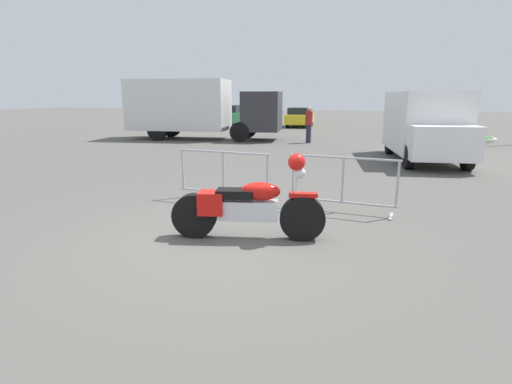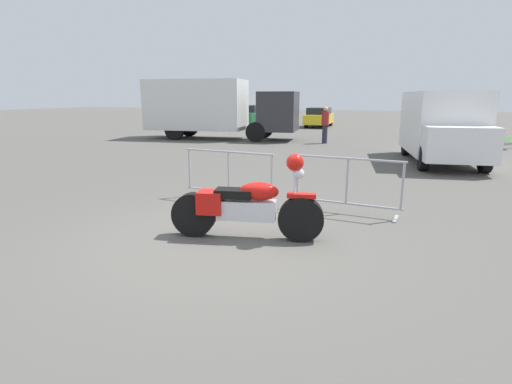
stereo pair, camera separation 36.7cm
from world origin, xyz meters
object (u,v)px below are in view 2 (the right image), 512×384
object	(u,v)px
crowd_barrier_near	(229,176)
parked_car_yellow	(319,117)
box_truck	(213,107)
parked_car_green	(249,115)
pedestrian	(325,124)
motorcycle	(246,206)
delivery_van	(442,125)
crowd_barrier_far	(347,185)
parked_car_blue	(282,117)

from	to	relation	value
crowd_barrier_near	parked_car_yellow	distance (m)	21.70
box_truck	parked_car_green	world-z (taller)	box_truck
crowd_barrier_near	parked_car_yellow	xyz separation A→B (m)	(-3.03, 21.49, 0.14)
pedestrian	motorcycle	bearing A→B (deg)	-137.04
delivery_van	parked_car_green	size ratio (longest dim) A/B	1.15
motorcycle	parked_car_green	bearing A→B (deg)	99.03
parked_car_green	pedestrian	size ratio (longest dim) A/B	2.71
motorcycle	box_truck	world-z (taller)	box_truck
delivery_van	parked_car_yellow	xyz separation A→B (m)	(-7.35, 14.14, -0.55)
box_truck	parked_car_yellow	bearing A→B (deg)	63.97
crowd_barrier_near	motorcycle	bearing A→B (deg)	-57.67
box_truck	parked_car_yellow	xyz separation A→B (m)	(3.20, 10.26, -0.94)
crowd_barrier_far	parked_car_blue	size ratio (longest dim) A/B	0.50
motorcycle	crowd_barrier_far	distance (m)	2.28
motorcycle	delivery_van	bearing A→B (deg)	57.92
crowd_barrier_far	delivery_van	bearing A→B (deg)	75.55
crowd_barrier_near	pedestrian	size ratio (longest dim) A/B	1.21
box_truck	pedestrian	distance (m)	5.85
parked_car_yellow	pedestrian	bearing A→B (deg)	-169.93
crowd_barrier_far	parked_car_blue	bearing A→B (deg)	111.02
parked_car_blue	parked_car_yellow	size ratio (longest dim) A/B	0.99
crowd_barrier_far	pedestrian	size ratio (longest dim) A/B	1.21
crowd_barrier_near	pedestrian	bearing A→B (deg)	92.10
box_truck	parked_car_yellow	world-z (taller)	box_truck
crowd_barrier_near	box_truck	bearing A→B (deg)	119.00
crowd_barrier_far	pedestrian	world-z (taller)	pedestrian
delivery_van	parked_car_yellow	size ratio (longest dim) A/B	1.27
parked_car_green	parked_car_blue	bearing A→B (deg)	-94.42
crowd_barrier_far	parked_car_blue	xyz separation A→B (m)	(-8.15, 21.20, 0.14)
delivery_van	parked_car_green	bearing A→B (deg)	-147.46
parked_car_blue	parked_car_yellow	xyz separation A→B (m)	(2.68, 0.29, 0.00)
parked_car_green	parked_car_yellow	xyz separation A→B (m)	(5.37, 0.28, -0.07)
parked_car_blue	delivery_van	bearing A→B (deg)	-148.42
box_truck	pedestrian	size ratio (longest dim) A/B	4.70
box_truck	delivery_van	bearing A→B (deg)	-28.91
parked_car_blue	box_truck	bearing A→B (deg)	172.71
delivery_van	parked_car_blue	world-z (taller)	delivery_van
parked_car_blue	pedestrian	xyz separation A→B (m)	(5.30, -9.88, 0.23)
crowd_barrier_near	parked_car_yellow	bearing A→B (deg)	98.02
crowd_barrier_far	parked_car_yellow	size ratio (longest dim) A/B	0.49
delivery_van	motorcycle	bearing A→B (deg)	-28.57
crowd_barrier_near	parked_car_blue	xyz separation A→B (m)	(-5.71, 21.20, 0.14)
crowd_barrier_near	pedestrian	xyz separation A→B (m)	(-0.42, 11.32, 0.37)
delivery_van	crowd_barrier_far	bearing A→B (deg)	-24.46
pedestrian	box_truck	bearing A→B (deg)	126.87
parked_car_blue	parked_car_yellow	distance (m)	2.70
crowd_barrier_far	parked_car_blue	distance (m)	22.71
motorcycle	pedestrian	bearing A→B (deg)	83.49
parked_car_green	crowd_barrier_near	bearing A→B (deg)	-162.75
motorcycle	parked_car_green	xyz separation A→B (m)	(-9.61, 23.13, 0.25)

